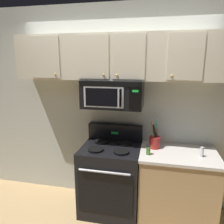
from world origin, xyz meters
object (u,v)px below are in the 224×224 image
(over_range_microwave, at_px, (113,94))
(salt_shaker, at_px, (202,152))
(stove_range, at_px, (111,177))
(spice_jar, at_px, (148,150))
(utensil_crock_red, at_px, (155,141))

(over_range_microwave, distance_m, salt_shaker, 1.26)
(stove_range, bearing_deg, salt_shaker, -2.73)
(stove_range, relative_size, spice_jar, 9.45)
(over_range_microwave, height_order, salt_shaker, over_range_microwave)
(stove_range, distance_m, spice_jar, 0.70)
(stove_range, height_order, utensil_crock_red, utensil_crock_red)
(stove_range, xyz_separation_m, salt_shaker, (1.09, -0.05, 0.49))
(salt_shaker, height_order, spice_jar, spice_jar)
(stove_range, height_order, over_range_microwave, over_range_microwave)
(over_range_microwave, xyz_separation_m, utensil_crock_red, (0.55, -0.02, -0.58))
(spice_jar, bearing_deg, over_range_microwave, 153.32)
(salt_shaker, bearing_deg, utensil_crock_red, 164.52)
(utensil_crock_red, distance_m, spice_jar, 0.24)
(salt_shaker, bearing_deg, spice_jar, -173.12)
(salt_shaker, xyz_separation_m, spice_jar, (-0.61, -0.07, 0.00))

